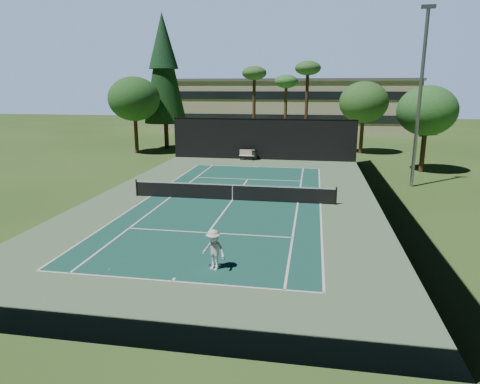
{
  "coord_description": "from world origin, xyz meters",
  "views": [
    {
      "loc": [
        4.91,
        -25.71,
        6.93
      ],
      "look_at": [
        1.0,
        -3.0,
        1.3
      ],
      "focal_mm": 32.0,
      "sensor_mm": 36.0,
      "label": 1
    }
  ],
  "objects_px": {
    "player": "(214,250)",
    "tennis_ball_d": "(163,179)",
    "tennis_ball_a": "(110,270)",
    "park_bench": "(247,155)",
    "trash_bin": "(254,155)",
    "tennis_ball_c": "(263,189)",
    "tennis_net": "(232,192)",
    "tennis_ball_b": "(242,193)"
  },
  "relations": [
    {
      "from": "tennis_net",
      "to": "player",
      "type": "distance_m",
      "value": 10.63
    },
    {
      "from": "tennis_ball_c",
      "to": "tennis_ball_d",
      "type": "relative_size",
      "value": 0.95
    },
    {
      "from": "tennis_net",
      "to": "tennis_ball_d",
      "type": "xyz_separation_m",
      "value": [
        -6.44,
        5.19,
        -0.52
      ]
    },
    {
      "from": "tennis_ball_c",
      "to": "trash_bin",
      "type": "height_order",
      "value": "trash_bin"
    },
    {
      "from": "tennis_ball_a",
      "to": "trash_bin",
      "type": "xyz_separation_m",
      "value": [
        1.98,
        26.87,
        0.45
      ]
    },
    {
      "from": "tennis_ball_d",
      "to": "trash_bin",
      "type": "relative_size",
      "value": 0.08
    },
    {
      "from": "trash_bin",
      "to": "tennis_ball_a",
      "type": "bearing_deg",
      "value": -94.21
    },
    {
      "from": "tennis_ball_d",
      "to": "trash_bin",
      "type": "height_order",
      "value": "trash_bin"
    },
    {
      "from": "player",
      "to": "tennis_ball_b",
      "type": "relative_size",
      "value": 20.99
    },
    {
      "from": "tennis_ball_d",
      "to": "trash_bin",
      "type": "distance_m",
      "value": 11.82
    },
    {
      "from": "player",
      "to": "tennis_ball_c",
      "type": "height_order",
      "value": "player"
    },
    {
      "from": "tennis_ball_c",
      "to": "player",
      "type": "bearing_deg",
      "value": -91.13
    },
    {
      "from": "trash_bin",
      "to": "tennis_net",
      "type": "bearing_deg",
      "value": -87.23
    },
    {
      "from": "tennis_ball_b",
      "to": "park_bench",
      "type": "distance_m",
      "value": 13.83
    },
    {
      "from": "park_bench",
      "to": "trash_bin",
      "type": "bearing_deg",
      "value": 5.39
    },
    {
      "from": "tennis_ball_c",
      "to": "park_bench",
      "type": "distance_m",
      "value": 12.49
    },
    {
      "from": "tennis_ball_c",
      "to": "park_bench",
      "type": "xyz_separation_m",
      "value": [
        -3.01,
        12.11,
        0.51
      ]
    },
    {
      "from": "trash_bin",
      "to": "tennis_ball_c",
      "type": "bearing_deg",
      "value": -79.36
    },
    {
      "from": "tennis_ball_d",
      "to": "tennis_ball_a",
      "type": "bearing_deg",
      "value": -77.34
    },
    {
      "from": "tennis_net",
      "to": "tennis_ball_c",
      "type": "xyz_separation_m",
      "value": [
        1.54,
        3.36,
        -0.52
      ]
    },
    {
      "from": "tennis_ball_a",
      "to": "park_bench",
      "type": "bearing_deg",
      "value": 87.32
    },
    {
      "from": "park_bench",
      "to": "trash_bin",
      "type": "relative_size",
      "value": 1.59
    },
    {
      "from": "tennis_ball_d",
      "to": "park_bench",
      "type": "bearing_deg",
      "value": 64.23
    },
    {
      "from": "tennis_ball_a",
      "to": "tennis_ball_c",
      "type": "distance_m",
      "value": 15.3
    },
    {
      "from": "tennis_ball_a",
      "to": "tennis_ball_d",
      "type": "height_order",
      "value": "tennis_ball_d"
    },
    {
      "from": "park_bench",
      "to": "tennis_ball_c",
      "type": "bearing_deg",
      "value": -76.04
    },
    {
      "from": "player",
      "to": "tennis_ball_a",
      "type": "distance_m",
      "value": 4.14
    },
    {
      "from": "tennis_ball_b",
      "to": "tennis_net",
      "type": "bearing_deg",
      "value": -99.63
    },
    {
      "from": "tennis_ball_b",
      "to": "tennis_ball_d",
      "type": "bearing_deg",
      "value": 153.05
    },
    {
      "from": "tennis_ball_c",
      "to": "tennis_ball_a",
      "type": "bearing_deg",
      "value": -106.19
    },
    {
      "from": "tennis_ball_a",
      "to": "tennis_ball_c",
      "type": "relative_size",
      "value": 0.91
    },
    {
      "from": "tennis_ball_a",
      "to": "tennis_ball_d",
      "type": "relative_size",
      "value": 0.87
    },
    {
      "from": "player",
      "to": "tennis_ball_d",
      "type": "height_order",
      "value": "player"
    },
    {
      "from": "tennis_ball_c",
      "to": "trash_bin",
      "type": "relative_size",
      "value": 0.08
    },
    {
      "from": "player",
      "to": "tennis_ball_b",
      "type": "height_order",
      "value": "player"
    },
    {
      "from": "tennis_ball_b",
      "to": "tennis_ball_a",
      "type": "bearing_deg",
      "value": -103.02
    },
    {
      "from": "tennis_ball_b",
      "to": "tennis_ball_d",
      "type": "distance_m",
      "value": 7.56
    },
    {
      "from": "tennis_ball_c",
      "to": "tennis_ball_d",
      "type": "distance_m",
      "value": 8.18
    },
    {
      "from": "player",
      "to": "park_bench",
      "type": "distance_m",
      "value": 26.16
    },
    {
      "from": "tennis_ball_b",
      "to": "park_bench",
      "type": "bearing_deg",
      "value": 97.38
    },
    {
      "from": "tennis_ball_a",
      "to": "park_bench",
      "type": "xyz_separation_m",
      "value": [
        1.25,
        26.8,
        0.51
      ]
    },
    {
      "from": "tennis_ball_c",
      "to": "tennis_ball_b",
      "type": "bearing_deg",
      "value": -127.71
    }
  ]
}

